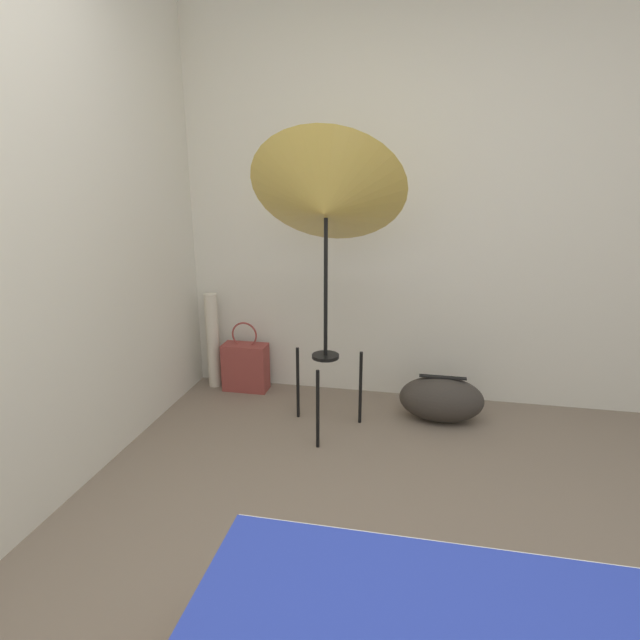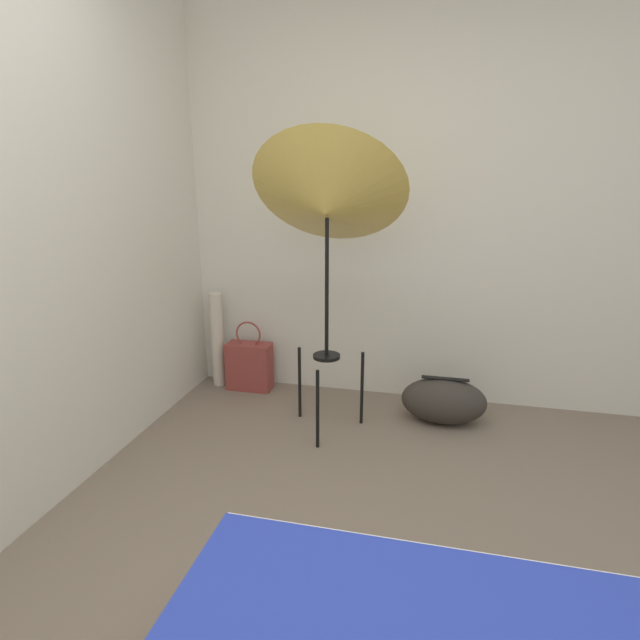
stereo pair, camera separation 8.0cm
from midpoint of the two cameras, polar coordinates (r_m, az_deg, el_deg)
wall_back at (r=3.29m, az=10.71°, el=12.98°), size 8.00×0.05×2.60m
wall_side_left at (r=2.64m, az=-25.28°, el=11.12°), size 0.05×8.00×2.60m
photo_umbrella at (r=2.72m, az=1.69°, el=13.23°), size 0.85×0.73×1.70m
tote_bag at (r=3.58m, az=-7.42°, el=-5.18°), size 0.31×0.15×0.50m
duffel_bag at (r=3.19m, az=14.65°, el=-8.92°), size 0.51×0.28×0.29m
paper_roll at (r=3.63m, az=-11.02°, el=-2.23°), size 0.09×0.09×0.68m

